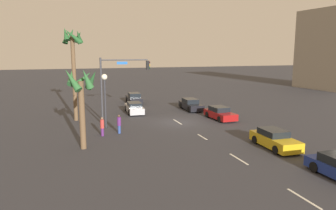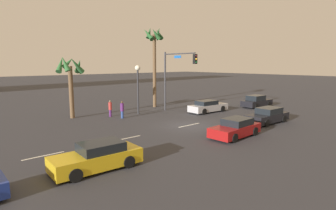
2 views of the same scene
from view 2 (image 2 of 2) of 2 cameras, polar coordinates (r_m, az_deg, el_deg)
name	(u,v)px [view 2 (image 2 of 2)]	position (r m, az deg, el deg)	size (l,w,h in m)	color
ground_plane	(188,125)	(23.69, 4.21, -4.27)	(220.00, 220.00, 0.00)	#333338
lane_stripe_1	(44,156)	(17.61, -24.48, -9.61)	(2.35, 0.14, 0.01)	silver
lane_stripe_2	(129,138)	(19.98, -8.02, -6.76)	(1.83, 0.14, 0.01)	silver
lane_stripe_3	(189,125)	(23.78, 4.45, -4.20)	(2.46, 0.14, 0.01)	silver
car_0	(97,157)	(14.44, -14.48, -10.42)	(4.51, 2.03, 1.37)	gold
car_1	(267,116)	(26.12, 19.99, -2.13)	(4.67, 1.98, 1.37)	black
car_2	(208,107)	(30.26, 8.31, -0.32)	(4.77, 1.96, 1.30)	#B7B7BC
car_4	(235,128)	(20.59, 13.86, -4.71)	(4.38, 2.00, 1.33)	maroon
car_5	(257,102)	(35.22, 17.94, 0.69)	(4.43, 1.93, 1.45)	black
traffic_signal	(175,71)	(29.45, 1.39, 6.99)	(0.65, 5.28, 6.53)	#38383D
streetlamp	(138,79)	(28.69, -6.31, 5.35)	(0.56, 0.56, 5.10)	#2D2D33
pedestrian_0	(110,108)	(28.01, -11.93, -0.62)	(0.34, 0.34, 1.63)	#59266B
pedestrian_1	(122,109)	(26.94, -9.52, -0.88)	(0.48, 0.48, 1.67)	#2D478C
palm_tree_0	(154,47)	(33.25, -2.93, 11.90)	(2.28, 2.24, 9.60)	brown
palm_tree_1	(70,72)	(27.87, -19.65, 6.48)	(2.61, 2.74, 6.07)	brown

